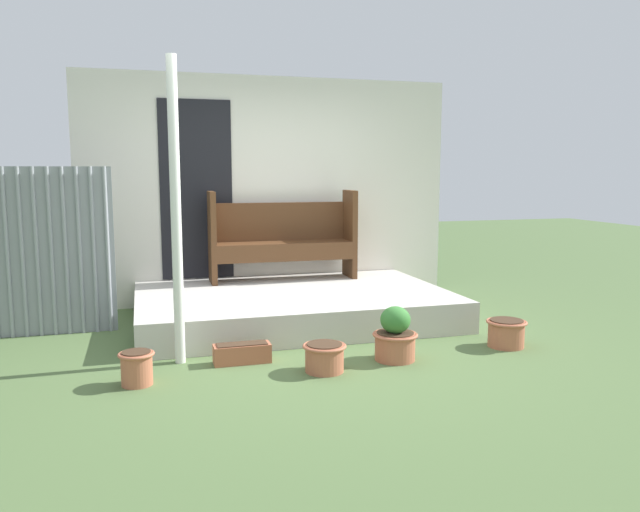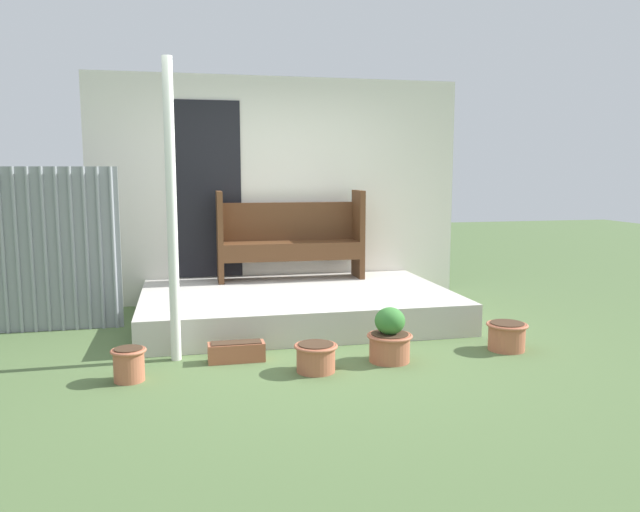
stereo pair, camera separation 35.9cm
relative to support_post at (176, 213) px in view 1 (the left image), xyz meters
name	(u,v)px [view 1 (the left image)]	position (x,y,z in m)	size (l,w,h in m)	color
ground_plane	(303,348)	(1.05, 0.11, -1.20)	(24.00, 24.00, 0.00)	#516B3D
porch_slab	(293,306)	(1.21, 1.14, -1.05)	(3.12, 2.06, 0.30)	beige
house_wall	(267,191)	(1.17, 2.20, 0.10)	(4.32, 0.08, 2.60)	white
support_post	(176,213)	(0.00, 0.00, 0.00)	(0.08, 0.08, 2.40)	white
bench	(282,235)	(1.27, 1.88, -0.39)	(1.65, 0.43, 1.00)	#54331C
flower_pot_left	(137,367)	(-0.33, -0.45, -1.07)	(0.26, 0.26, 0.25)	#B76647
flower_pot_middle	(325,356)	(1.05, -0.54, -1.08)	(0.34, 0.34, 0.22)	#B76647
flower_pot_right	(395,337)	(1.69, -0.42, -1.01)	(0.37, 0.37, 0.44)	#B76647
flower_pot_far_right	(506,332)	(2.77, -0.33, -1.07)	(0.35, 0.35, 0.24)	#B76647
planter_box_rect	(242,353)	(0.48, -0.15, -1.12)	(0.46, 0.16, 0.16)	#B26042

